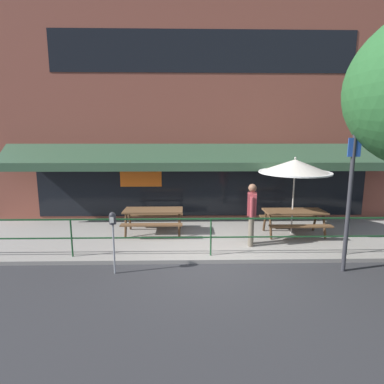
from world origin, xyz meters
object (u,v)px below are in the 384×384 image
Objects in this scene: picnic_table_left at (153,214)px; patio_umbrella_centre at (295,167)px; picnic_table_centre at (294,216)px; pedestrian_walking at (252,211)px; parking_meter_near at (113,224)px; street_sign_pole at (351,184)px.

patio_umbrella_centre reaches higher than picnic_table_left.
picnic_table_centre is 1.05× the size of pedestrian_walking.
parking_meter_near is (-3.40, -1.52, 0.09)m from pedestrian_walking.
street_sign_pole is at bearing -82.36° from picnic_table_centre.
pedestrian_walking is (-1.50, -0.88, 0.35)m from picnic_table_centre.
picnic_table_left is 4.30m from picnic_table_centre.
picnic_table_left is at bearing 77.10° from parking_meter_near.
picnic_table_centre is 1.77m from pedestrian_walking.
picnic_table_left is 5.45m from street_sign_pole.
picnic_table_left is 1.00× the size of picnic_table_centre.
patio_umbrella_centre is (0.00, 0.17, 1.47)m from picnic_table_centre.
pedestrian_walking reaches higher than picnic_table_left.
picnic_table_centre is (4.29, -0.24, 0.00)m from picnic_table_left.
street_sign_pole reaches higher than pedestrian_walking.
picnic_table_centre is at bearing -3.15° from picnic_table_left.
picnic_table_left is 0.46× the size of street_sign_pole.
picnic_table_centre is 1.48m from patio_umbrella_centre.
parking_meter_near is at bearing -153.93° from picnic_table_centre.
parking_meter_near is at bearing -152.37° from patio_umbrella_centre.
parking_meter_near is (-4.90, -2.40, 0.44)m from picnic_table_centre.
patio_umbrella_centre is 1.67× the size of parking_meter_near.
pedestrian_walking is (-1.50, -1.04, -1.12)m from patio_umbrella_centre.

